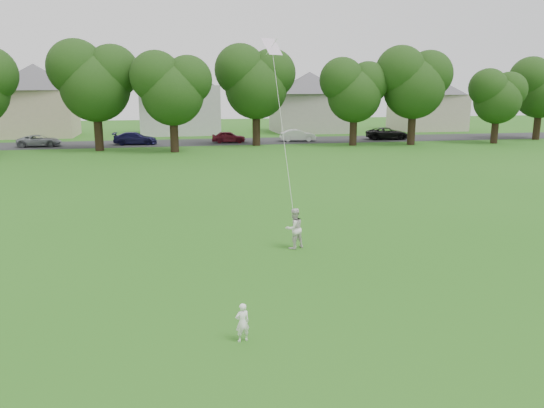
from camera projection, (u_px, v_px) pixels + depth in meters
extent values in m
plane|color=#256216|center=(238.00, 306.00, 14.14)|extent=(160.00, 160.00, 0.00)
cube|color=#2D2D30|center=(184.00, 143.00, 54.33)|extent=(90.00, 7.00, 0.01)
imported|color=white|center=(242.00, 322.00, 12.12)|extent=(0.38, 0.30, 0.93)
imported|color=silver|center=(294.00, 228.00, 19.01)|extent=(0.88, 0.79, 1.48)
plane|color=white|center=(272.00, 46.00, 21.16)|extent=(1.03, 0.90, 0.67)
cylinder|color=white|center=(282.00, 128.00, 20.05)|extent=(0.01, 0.01, 7.26)
cylinder|color=black|center=(98.00, 130.00, 47.26)|extent=(0.76, 0.76, 3.77)
cylinder|color=black|center=(174.00, 133.00, 46.38)|extent=(0.73, 0.73, 3.37)
cylinder|color=black|center=(256.00, 126.00, 51.35)|extent=(0.76, 0.76, 3.73)
cylinder|color=black|center=(353.00, 129.00, 51.48)|extent=(0.72, 0.72, 3.25)
cylinder|color=black|center=(412.00, 126.00, 52.09)|extent=(0.76, 0.76, 3.69)
cylinder|color=black|center=(495.00, 129.00, 53.43)|extent=(0.69, 0.69, 2.88)
cylinder|color=black|center=(537.00, 124.00, 57.06)|extent=(0.73, 0.73, 3.39)
imported|color=gray|center=(39.00, 141.00, 50.66)|extent=(4.02, 1.92, 1.11)
imported|color=#15143E|center=(135.00, 138.00, 52.34)|extent=(4.34, 2.02, 1.23)
imported|color=maroon|center=(229.00, 137.00, 54.11)|extent=(3.58, 1.78, 1.17)
imported|color=silver|center=(298.00, 135.00, 55.49)|extent=(3.84, 1.69, 1.23)
imported|color=black|center=(388.00, 133.00, 57.39)|extent=(4.82, 2.69, 1.27)
cube|color=#BFB08F|center=(37.00, 113.00, 60.28)|extent=(8.27, 6.77, 5.24)
pyramid|color=#524F55|center=(33.00, 63.00, 59.08)|extent=(11.92, 11.92, 2.88)
cube|color=silver|center=(180.00, 110.00, 63.27)|extent=(9.16, 6.60, 5.75)
pyramid|color=#524F55|center=(178.00, 58.00, 61.95)|extent=(13.21, 13.21, 3.16)
cube|color=#B4B0A1|center=(309.00, 113.00, 66.42)|extent=(8.73, 7.65, 4.76)
pyramid|color=#524F55|center=(310.00, 72.00, 65.33)|extent=(12.59, 12.59, 2.62)
cube|color=beige|center=(427.00, 112.00, 69.48)|extent=(8.29, 7.10, 4.60)
pyramid|color=#524F55|center=(429.00, 74.00, 68.43)|extent=(11.96, 11.96, 2.53)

